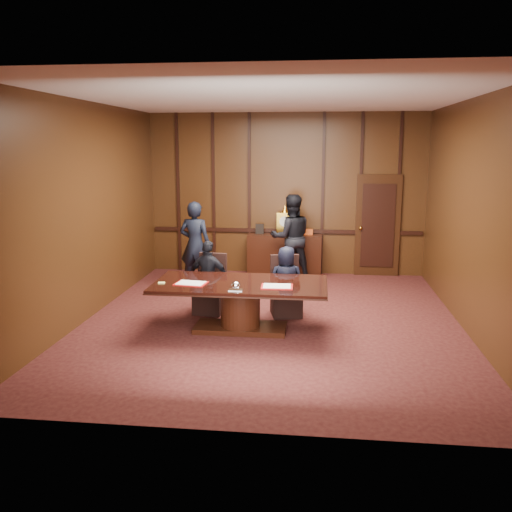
{
  "coord_description": "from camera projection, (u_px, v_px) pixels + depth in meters",
  "views": [
    {
      "loc": [
        0.73,
        -8.36,
        2.78
      ],
      "look_at": [
        -0.26,
        0.11,
        1.05
      ],
      "focal_mm": 38.0,
      "sensor_mm": 36.0,
      "label": 1
    }
  ],
  "objects": [
    {
      "name": "inkstand",
      "position": [
        236.0,
        286.0,
        7.74
      ],
      "size": [
        0.2,
        0.14,
        0.12
      ],
      "color": "white",
      "rests_on": "conference_table"
    },
    {
      "name": "witness_left",
      "position": [
        195.0,
        245.0,
        10.74
      ],
      "size": [
        0.67,
        0.48,
        1.73
      ],
      "primitive_type": "imported",
      "rotation": [
        0.0,
        0.0,
        3.03
      ],
      "color": "black",
      "rests_on": "ground"
    },
    {
      "name": "room",
      "position": [
        277.0,
        214.0,
        8.56
      ],
      "size": [
        7.0,
        7.04,
        3.5
      ],
      "color": "black",
      "rests_on": "ground"
    },
    {
      "name": "notepad",
      "position": [
        162.0,
        283.0,
        8.13
      ],
      "size": [
        0.11,
        0.09,
        0.01
      ],
      "primitive_type": "cube",
      "rotation": [
        0.0,
        0.0,
        0.17
      ],
      "color": "#EEE674",
      "rests_on": "conference_table"
    },
    {
      "name": "chair_right",
      "position": [
        286.0,
        298.0,
        9.06
      ],
      "size": [
        0.58,
        0.58,
        0.99
      ],
      "rotation": [
        0.0,
        0.0,
        0.23
      ],
      "color": "black",
      "rests_on": "ground"
    },
    {
      "name": "folder_right",
      "position": [
        277.0,
        286.0,
        7.93
      ],
      "size": [
        0.47,
        0.35,
        0.02
      ],
      "rotation": [
        0.0,
        0.0,
        0.04
      ],
      "color": "#B21110",
      "rests_on": "conference_table"
    },
    {
      "name": "chair_left",
      "position": [
        210.0,
        295.0,
        9.21
      ],
      "size": [
        0.54,
        0.54,
        0.99
      ],
      "rotation": [
        0.0,
        0.0,
        -0.12
      ],
      "color": "black",
      "rests_on": "ground"
    },
    {
      "name": "witness_right",
      "position": [
        291.0,
        237.0,
        11.36
      ],
      "size": [
        1.02,
        0.88,
        1.81
      ],
      "primitive_type": "imported",
      "rotation": [
        0.0,
        0.0,
        3.38
      ],
      "color": "black",
      "rests_on": "ground"
    },
    {
      "name": "folder_left",
      "position": [
        191.0,
        283.0,
        8.11
      ],
      "size": [
        0.5,
        0.39,
        0.02
      ],
      "rotation": [
        0.0,
        0.0,
        -0.13
      ],
      "color": "#B21110",
      "rests_on": "conference_table"
    },
    {
      "name": "conference_table",
      "position": [
        240.0,
        298.0,
        8.24
      ],
      "size": [
        2.62,
        1.32,
        0.76
      ],
      "color": "black",
      "rests_on": "ground"
    },
    {
      "name": "sideboard",
      "position": [
        285.0,
        253.0,
        11.85
      ],
      "size": [
        1.6,
        0.45,
        1.54
      ],
      "color": "black",
      "rests_on": "ground"
    },
    {
      "name": "signatory_left",
      "position": [
        209.0,
        278.0,
        9.07
      ],
      "size": [
        0.78,
        0.45,
        1.25
      ],
      "primitive_type": "imported",
      "rotation": [
        0.0,
        0.0,
        2.93
      ],
      "color": "black",
      "rests_on": "ground"
    },
    {
      "name": "signatory_right",
      "position": [
        286.0,
        282.0,
        8.93
      ],
      "size": [
        0.62,
        0.45,
        1.18
      ],
      "primitive_type": "imported",
      "rotation": [
        0.0,
        0.0,
        3.27
      ],
      "color": "black",
      "rests_on": "ground"
    }
  ]
}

